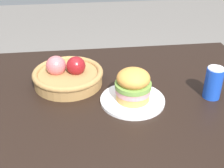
# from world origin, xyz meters

# --- Properties ---
(dining_table) EXTENTS (1.40, 0.90, 0.75)m
(dining_table) POSITION_xyz_m (0.00, 0.00, 0.65)
(dining_table) COLOR black
(dining_table) RESTS_ON ground_plane
(plate) EXTENTS (0.24, 0.24, 0.01)m
(plate) POSITION_xyz_m (0.12, -0.05, 0.76)
(plate) COLOR white
(plate) RESTS_ON dining_table
(sandwich) EXTENTS (0.14, 0.14, 0.12)m
(sandwich) POSITION_xyz_m (0.12, -0.05, 0.82)
(sandwich) COLOR tan
(sandwich) RESTS_ON plate
(soda_can) EXTENTS (0.07, 0.07, 0.13)m
(soda_can) POSITION_xyz_m (0.43, -0.06, 0.81)
(soda_can) COLOR blue
(soda_can) RESTS_ON dining_table
(fruit_basket) EXTENTS (0.29, 0.29, 0.12)m
(fruit_basket) POSITION_xyz_m (-0.12, 0.11, 0.79)
(fruit_basket) COLOR #9E7542
(fruit_basket) RESTS_ON dining_table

